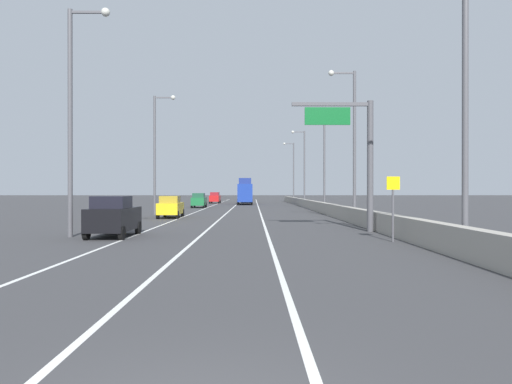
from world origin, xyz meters
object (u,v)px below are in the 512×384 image
object	(u,v)px
speed_advisory_sign	(393,204)
box_truck	(245,192)
lamp_post_right_fifth	(292,169)
car_black_4	(114,217)
lamp_post_right_second	(352,136)
car_green_2	(199,200)
lamp_post_right_third	(322,154)
car_gray_3	(246,197)
lamp_post_right_fourth	(303,163)
car_yellow_0	(171,207)
overhead_sign_gantry	(357,149)
lamp_post_left_near	(75,107)
lamp_post_left_mid	(157,147)
car_red_1	(215,198)
lamp_post_right_near	(459,80)

from	to	relation	value
speed_advisory_sign	box_truck	bearing A→B (deg)	97.65
lamp_post_right_fifth	car_black_4	size ratio (longest dim) A/B	2.82
lamp_post_right_second	car_green_2	world-z (taller)	lamp_post_right_second
lamp_post_right_third	car_gray_3	world-z (taller)	lamp_post_right_third
lamp_post_right_fourth	box_truck	size ratio (longest dim) A/B	1.22
lamp_post_right_second	car_green_2	distance (m)	32.41
car_yellow_0	box_truck	distance (m)	39.00
lamp_post_right_fourth	box_truck	bearing A→B (deg)	144.01
overhead_sign_gantry	box_truck	bearing A→B (deg)	97.95
lamp_post_right_second	car_black_4	xyz separation A→B (m)	(-14.70, -12.18, -5.55)
lamp_post_right_third	box_truck	xyz separation A→B (m)	(-9.39, 24.83, -4.52)
car_yellow_0	car_gray_3	size ratio (longest dim) A/B	1.04
lamp_post_right_third	lamp_post_right_second	bearing A→B (deg)	-91.43
car_gray_3	lamp_post_right_fourth	bearing A→B (deg)	-63.09
speed_advisory_sign	lamp_post_left_near	xyz separation A→B (m)	(-15.47, 2.40, 4.82)
lamp_post_left_mid	car_yellow_0	bearing A→B (deg)	-66.56
lamp_post_left_near	car_red_1	bearing A→B (deg)	88.06
lamp_post_right_fourth	lamp_post_left_near	world-z (taller)	same
car_black_4	box_truck	size ratio (longest dim) A/B	0.43
speed_advisory_sign	lamp_post_right_fifth	xyz separation A→B (m)	(1.24, 69.36, 4.82)
lamp_post_right_fourth	lamp_post_right_near	bearing A→B (deg)	-89.86
lamp_post_left_near	box_truck	world-z (taller)	lamp_post_left_near
car_green_2	car_yellow_0	bearing A→B (deg)	-89.35
lamp_post_right_fifth	car_yellow_0	bearing A→B (deg)	-106.40
lamp_post_right_fifth	lamp_post_left_mid	xyz separation A→B (m)	(-17.00, -45.07, 0.00)
lamp_post_right_fifth	lamp_post_right_near	bearing A→B (deg)	-89.83
lamp_post_right_fifth	car_black_4	xyz separation A→B (m)	(-14.76, -66.90, -5.55)
car_yellow_0	car_black_4	xyz separation A→B (m)	(0.02, -16.70, 0.09)
lamp_post_right_third	lamp_post_left_mid	size ratio (longest dim) A/B	1.00
car_yellow_0	car_green_2	bearing A→B (deg)	90.65
car_gray_3	car_green_2	bearing A→B (deg)	-103.28
lamp_post_right_second	lamp_post_right_third	size ratio (longest dim) A/B	1.00
lamp_post_right_fifth	car_black_4	bearing A→B (deg)	-102.44
lamp_post_left_mid	car_gray_3	bearing A→B (deg)	79.71
overhead_sign_gantry	car_black_4	size ratio (longest dim) A/B	1.82
car_yellow_0	lamp_post_left_mid	bearing A→B (deg)	113.44
speed_advisory_sign	lamp_post_right_second	size ratio (longest dim) A/B	0.26
speed_advisory_sign	lamp_post_left_near	distance (m)	16.38
lamp_post_left_mid	lamp_post_right_second	bearing A→B (deg)	-29.67
car_yellow_0	car_black_4	size ratio (longest dim) A/B	1.13
speed_advisory_sign	lamp_post_right_fourth	distance (m)	51.37
overhead_sign_gantry	car_gray_3	distance (m)	63.99
overhead_sign_gantry	lamp_post_right_near	distance (m)	9.36
lamp_post_right_fourth	car_gray_3	world-z (taller)	lamp_post_right_fourth
car_green_2	car_black_4	distance (m)	40.37
lamp_post_right_second	lamp_post_right_near	bearing A→B (deg)	-89.12
car_red_1	lamp_post_left_mid	bearing A→B (deg)	-93.41
lamp_post_left_mid	box_truck	world-z (taller)	lamp_post_left_mid
lamp_post_left_mid	car_red_1	distance (m)	40.72
car_gray_3	box_truck	size ratio (longest dim) A/B	0.47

